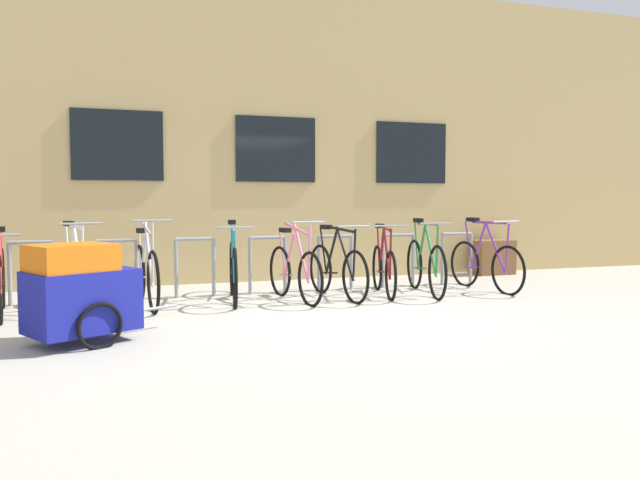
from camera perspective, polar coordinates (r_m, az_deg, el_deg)
name	(u,v)px	position (r m, az deg, el deg)	size (l,w,h in m)	color
ground_plane	(348,315)	(7.08, 2.57, -6.91)	(42.00, 42.00, 0.00)	#B2ADA0
storefront_building	(242,144)	(12.62, -7.13, 8.76)	(28.00, 5.29, 4.85)	tan
bike_rack	(268,259)	(8.68, -4.82, -1.73)	(6.55, 0.05, 0.81)	gray
bicycle_black	(337,269)	(8.31, 1.55, -2.68)	(0.44, 1.73, 1.00)	black
bicycle_purple	(485,263)	(9.31, 14.91, -2.08)	(0.44, 1.68, 1.06)	black
bicycle_white	(75,278)	(7.82, -21.55, -3.30)	(0.53, 1.64, 1.08)	black
bicycle_teal	(233,270)	(8.12, -7.96, -2.70)	(0.45, 1.83, 1.05)	black
bicycle_silver	(146,274)	(7.93, -15.66, -2.98)	(0.44, 1.79, 1.10)	black
bicycle_maroon	(384,268)	(8.62, 5.85, -2.53)	(0.54, 1.62, 1.00)	black
bicycle_pink	(294,271)	(8.08, -2.37, -2.87)	(0.44, 1.65, 1.06)	black
bicycle_green	(425,265)	(8.80, 9.62, -2.24)	(0.52, 1.80, 1.06)	black
bicycle_red	(1,280)	(7.92, -27.20, -3.27)	(0.44, 1.84, 1.01)	black
bike_trailer	(80,292)	(6.06, -21.17, -4.45)	(1.43, 0.96, 0.93)	navy
planter_box	(492,257)	(11.33, 15.50, -1.52)	(0.70, 0.44, 0.60)	brown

